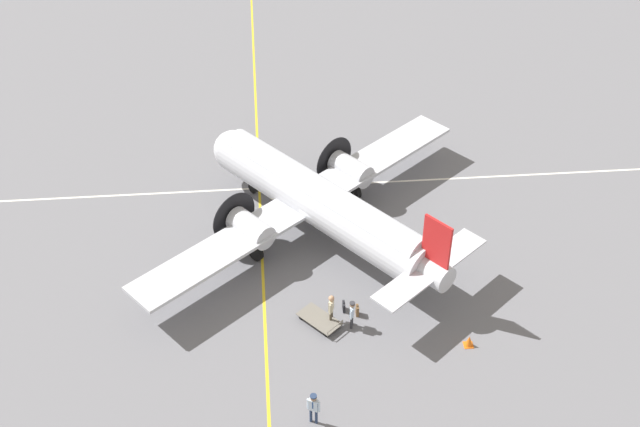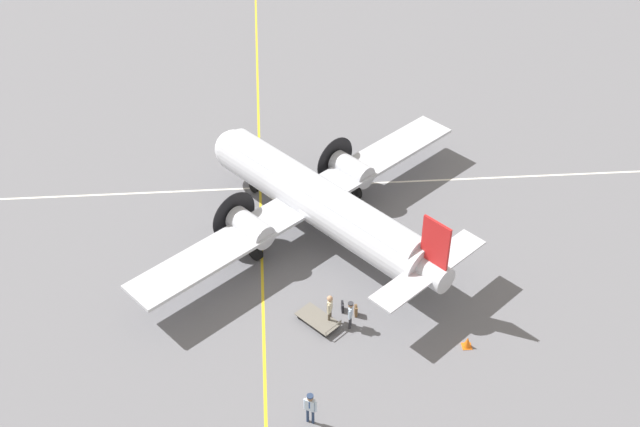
# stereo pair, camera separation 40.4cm
# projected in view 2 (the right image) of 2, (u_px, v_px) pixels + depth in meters

# --- Properties ---
(ground_plane) EXTENTS (300.00, 300.00, 0.00)m
(ground_plane) POSITION_uv_depth(u_px,v_px,m) (320.00, 236.00, 46.70)
(ground_plane) COLOR slate
(apron_line_eastwest) EXTENTS (120.00, 0.16, 0.01)m
(apron_line_eastwest) POSITION_uv_depth(u_px,v_px,m) (261.00, 239.00, 46.50)
(apron_line_eastwest) COLOR gold
(apron_line_eastwest) RESTS_ON ground_plane
(apron_line_northsouth) EXTENTS (0.16, 120.00, 0.01)m
(apron_line_northsouth) POSITION_uv_depth(u_px,v_px,m) (314.00, 185.00, 50.57)
(apron_line_northsouth) COLOR silver
(apron_line_northsouth) RESTS_ON ground_plane
(airliner_main) EXTENTS (18.39, 19.55, 5.81)m
(airliner_main) POSITION_uv_depth(u_px,v_px,m) (315.00, 198.00, 45.36)
(airliner_main) COLOR silver
(airliner_main) RESTS_ON ground_plane
(crew_foreground) EXTENTS (0.41, 0.58, 1.87)m
(crew_foreground) POSITION_uv_depth(u_px,v_px,m) (310.00, 406.00, 35.70)
(crew_foreground) COLOR navy
(crew_foreground) RESTS_ON ground_plane
(passenger_boarding) EXTENTS (0.56, 0.35, 1.71)m
(passenger_boarding) POSITION_uv_depth(u_px,v_px,m) (350.00, 312.00, 40.38)
(passenger_boarding) COLOR #2D2D33
(passenger_boarding) RESTS_ON ground_plane
(ramp_agent) EXTENTS (0.61, 0.33, 1.86)m
(ramp_agent) POSITION_uv_depth(u_px,v_px,m) (330.00, 307.00, 40.58)
(ramp_agent) COLOR #473D2D
(ramp_agent) RESTS_ON ground_plane
(suitcase_near_door) EXTENTS (0.37, 0.14, 0.66)m
(suitcase_near_door) POSITION_uv_depth(u_px,v_px,m) (356.00, 311.00, 41.51)
(suitcase_near_door) COLOR brown
(suitcase_near_door) RESTS_ON ground_plane
(suitcase_upright_spare) EXTENTS (0.44, 0.12, 0.59)m
(suitcase_upright_spare) POSITION_uv_depth(u_px,v_px,m) (342.00, 307.00, 41.79)
(suitcase_upright_spare) COLOR #232328
(suitcase_upright_spare) RESTS_ON ground_plane
(baggage_cart) EXTENTS (2.47, 2.39, 0.56)m
(baggage_cart) POSITION_uv_depth(u_px,v_px,m) (318.00, 319.00, 41.07)
(baggage_cart) COLOR #6B665B
(baggage_cart) RESTS_ON ground_plane
(traffic_cone) EXTENTS (0.48, 0.48, 0.64)m
(traffic_cone) POSITION_uv_depth(u_px,v_px,m) (467.00, 342.00, 39.81)
(traffic_cone) COLOR orange
(traffic_cone) RESTS_ON ground_plane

